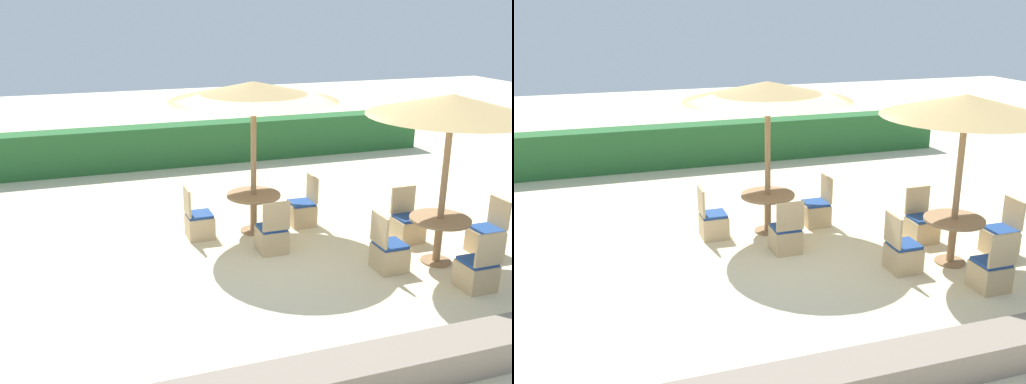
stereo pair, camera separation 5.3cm
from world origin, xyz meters
The scene contains 14 objects.
ground_plane centered at (0.00, 0.00, 0.00)m, with size 40.00×40.00×0.00m, color beige.
hedge_row centered at (0.00, 6.03, 0.52)m, with size 13.00×0.70×1.05m, color #28602D.
stone_border centered at (0.00, -3.59, 0.19)m, with size 10.00×0.56×0.39m, color gray.
parasol_front_right centered at (2.46, -1.12, 2.51)m, with size 2.53×2.53×2.68m.
round_table_front_right centered at (2.46, -1.12, 0.56)m, with size 0.94×0.94×0.75m.
patio_chair_front_right_east centered at (3.45, -1.07, 0.26)m, with size 0.46×0.46×0.93m.
patio_chair_front_right_west centered at (1.58, -1.12, 0.26)m, with size 0.46×0.46×0.93m.
patio_chair_front_right_south centered at (2.46, -2.07, 0.26)m, with size 0.46×0.46×0.93m.
patio_chair_front_right_north centered at (2.51, -0.19, 0.26)m, with size 0.46×0.46×0.93m.
parasol_center centered at (0.10, 1.05, 2.53)m, with size 2.90×2.90×2.70m.
round_table_center centered at (0.10, 1.05, 0.54)m, with size 0.96×0.96×0.71m.
patio_chair_center_east centered at (1.07, 1.09, 0.26)m, with size 0.46×0.46×0.93m.
patio_chair_center_south centered at (0.11, 0.10, 0.26)m, with size 0.46×0.46×0.93m.
patio_chair_center_west centered at (-0.90, 1.09, 0.26)m, with size 0.46×0.46×0.93m.
Camera 2 is at (-2.85, -8.12, 3.90)m, focal length 40.00 mm.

